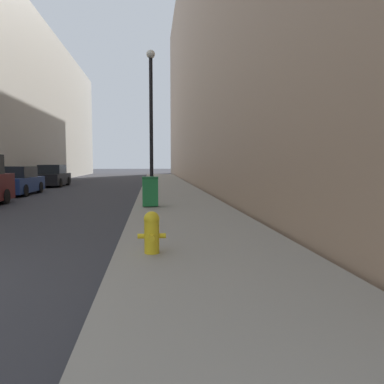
{
  "coord_description": "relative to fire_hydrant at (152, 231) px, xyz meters",
  "views": [
    {
      "loc": [
        4.52,
        -4.78,
        1.76
      ],
      "look_at": [
        6.85,
        17.09,
        0.02
      ],
      "focal_mm": 35.0,
      "sensor_mm": 36.0,
      "label": 1
    }
  ],
  "objects": [
    {
      "name": "fire_hydrant",
      "position": [
        0.0,
        0.0,
        0.0
      ],
      "size": [
        0.51,
        0.4,
        0.76
      ],
      "color": "yellow",
      "rests_on": "sidewalk_right"
    },
    {
      "name": "building_right_stone",
      "position": [
        9.04,
        24.08,
        10.2
      ],
      "size": [
        12.0,
        60.0,
        21.45
      ],
      "color": "#9E7F66",
      "rests_on": "ground"
    },
    {
      "name": "trash_bin",
      "position": [
        -0.06,
        7.22,
        0.17
      ],
      "size": [
        0.59,
        0.6,
        1.11
      ],
      "color": "#1E7538",
      "rests_on": "sidewalk_right"
    },
    {
      "name": "sidewalk_right",
      "position": [
        1.13,
        16.08,
        -0.46
      ],
      "size": [
        3.63,
        60.0,
        0.13
      ],
      "color": "gray",
      "rests_on": "ground"
    },
    {
      "name": "parked_sedan_far",
      "position": [
        -7.32,
        21.87,
        0.2
      ],
      "size": [
        1.86,
        4.28,
        1.6
      ],
      "color": "black",
      "rests_on": "ground"
    },
    {
      "name": "parked_sedan_near",
      "position": [
        -7.36,
        14.59,
        0.19
      ],
      "size": [
        1.89,
        4.37,
        1.55
      ],
      "color": "navy",
      "rests_on": "ground"
    },
    {
      "name": "lamppost",
      "position": [
        -0.01,
        10.73,
        3.27
      ],
      "size": [
        0.39,
        0.39,
        6.72
      ],
      "color": "black",
      "rests_on": "sidewalk_right"
    }
  ]
}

